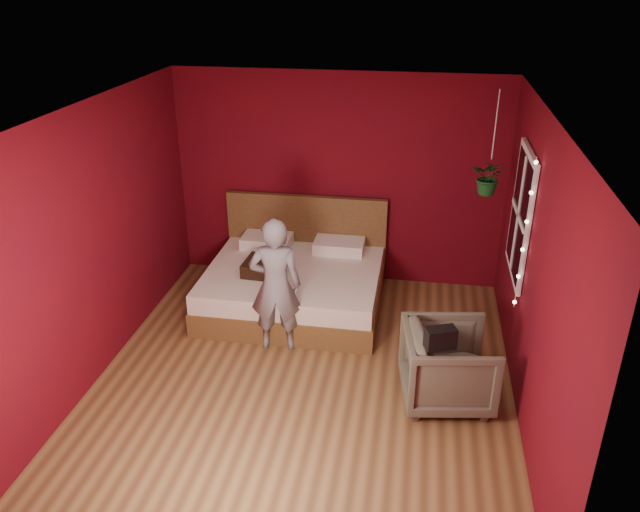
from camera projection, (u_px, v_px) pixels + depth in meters
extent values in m
plane|color=olive|center=(304.00, 378.00, 6.13)|extent=(4.50, 4.50, 0.00)
cube|color=#650A11|center=(338.00, 180.00, 7.59)|extent=(4.00, 0.02, 2.60)
cube|color=#650A11|center=(228.00, 426.00, 3.56)|extent=(4.00, 0.02, 2.60)
cube|color=#650A11|center=(94.00, 243.00, 5.88)|extent=(0.02, 4.50, 2.60)
cube|color=#650A11|center=(536.00, 275.00, 5.27)|extent=(0.02, 4.50, 2.60)
cube|color=silver|center=(301.00, 112.00, 5.02)|extent=(4.00, 4.50, 0.02)
cube|color=white|center=(521.00, 215.00, 6.00)|extent=(0.04, 0.97, 1.27)
cube|color=black|center=(519.00, 215.00, 6.00)|extent=(0.02, 0.85, 1.15)
cube|color=white|center=(519.00, 215.00, 6.00)|extent=(0.03, 0.05, 1.15)
cube|color=white|center=(519.00, 215.00, 6.00)|extent=(0.03, 0.85, 0.05)
cylinder|color=silver|center=(525.00, 236.00, 5.53)|extent=(0.01, 0.01, 1.45)
sphere|color=#FFF2CC|center=(515.00, 302.00, 5.82)|extent=(0.04, 0.04, 0.04)
sphere|color=#FFF2CC|center=(519.00, 276.00, 5.71)|extent=(0.04, 0.04, 0.04)
sphere|color=#FFF2CC|center=(523.00, 250.00, 5.59)|extent=(0.04, 0.04, 0.04)
sphere|color=#FFF2CC|center=(527.00, 222.00, 5.48)|extent=(0.04, 0.04, 0.04)
sphere|color=#FFF2CC|center=(531.00, 193.00, 5.36)|extent=(0.04, 0.04, 0.04)
sphere|color=#FFF2CC|center=(536.00, 162.00, 5.25)|extent=(0.04, 0.04, 0.04)
cube|color=brown|center=(294.00, 296.00, 7.33)|extent=(2.01, 1.71, 0.28)
cube|color=white|center=(293.00, 278.00, 7.22)|extent=(1.97, 1.67, 0.22)
cube|color=brown|center=(306.00, 237.00, 7.88)|extent=(2.01, 0.08, 1.11)
cube|color=white|center=(267.00, 241.00, 7.72)|extent=(0.60, 0.38, 0.14)
cube|color=white|center=(339.00, 246.00, 7.59)|extent=(0.60, 0.38, 0.14)
imported|color=gray|center=(276.00, 286.00, 6.32)|extent=(0.58, 0.42, 1.46)
imported|color=#61614D|center=(448.00, 366.00, 5.68)|extent=(0.92, 0.90, 0.74)
cube|color=black|center=(440.00, 338.00, 5.26)|extent=(0.29, 0.22, 0.18)
cube|color=black|center=(264.00, 267.00, 7.06)|extent=(0.45, 0.45, 0.15)
cylinder|color=silver|center=(496.00, 125.00, 6.13)|extent=(0.01, 0.01, 0.70)
imported|color=#17531D|center=(489.00, 177.00, 6.36)|extent=(0.43, 0.40, 0.38)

